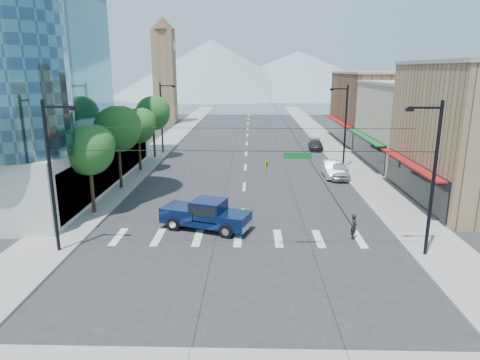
# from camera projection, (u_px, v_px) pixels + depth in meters

# --- Properties ---
(ground) EXTENTS (160.00, 160.00, 0.00)m
(ground) POSITION_uv_depth(u_px,v_px,m) (240.00, 247.00, 26.21)
(ground) COLOR #28282B
(ground) RESTS_ON ground
(sidewalk_left) EXTENTS (4.00, 120.00, 0.15)m
(sidewalk_left) POSITION_uv_depth(u_px,v_px,m) (168.00, 140.00, 65.19)
(sidewalk_left) COLOR gray
(sidewalk_left) RESTS_ON ground
(sidewalk_right) EXTENTS (4.00, 120.00, 0.15)m
(sidewalk_right) POSITION_uv_depth(u_px,v_px,m) (326.00, 141.00, 64.60)
(sidewalk_right) COLOR gray
(sidewalk_right) RESTS_ON ground
(shop_mid) EXTENTS (12.00, 14.00, 9.00)m
(shop_mid) POSITION_uv_depth(u_px,v_px,m) (424.00, 125.00, 47.81)
(shop_mid) COLOR tan
(shop_mid) RESTS_ON ground
(shop_far) EXTENTS (12.00, 18.00, 10.00)m
(shop_far) POSITION_uv_depth(u_px,v_px,m) (382.00, 108.00, 63.17)
(shop_far) COLOR brown
(shop_far) RESTS_ON ground
(clock_tower) EXTENTS (4.80, 4.80, 20.40)m
(clock_tower) POSITION_uv_depth(u_px,v_px,m) (164.00, 69.00, 83.94)
(clock_tower) COLOR #8C6B4C
(clock_tower) RESTS_ON ground
(mountain_left) EXTENTS (80.00, 80.00, 22.00)m
(mountain_left) POSITION_uv_depth(u_px,v_px,m) (212.00, 68.00, 168.97)
(mountain_left) COLOR gray
(mountain_left) RESTS_ON ground
(mountain_right) EXTENTS (90.00, 90.00, 18.00)m
(mountain_right) POSITION_uv_depth(u_px,v_px,m) (298.00, 73.00, 178.29)
(mountain_right) COLOR gray
(mountain_right) RESTS_ON ground
(tree_near) EXTENTS (3.65, 3.64, 6.71)m
(tree_near) POSITION_uv_depth(u_px,v_px,m) (91.00, 149.00, 31.13)
(tree_near) COLOR black
(tree_near) RESTS_ON ground
(tree_midnear) EXTENTS (4.09, 4.09, 7.52)m
(tree_midnear) POSITION_uv_depth(u_px,v_px,m) (119.00, 128.00, 37.75)
(tree_midnear) COLOR black
(tree_midnear) RESTS_ON ground
(tree_midfar) EXTENTS (3.65, 3.64, 6.71)m
(tree_midfar) POSITION_uv_depth(u_px,v_px,m) (139.00, 125.00, 44.68)
(tree_midfar) COLOR black
(tree_midfar) RESTS_ON ground
(tree_far) EXTENTS (4.09, 4.09, 7.52)m
(tree_far) POSITION_uv_depth(u_px,v_px,m) (154.00, 112.00, 51.30)
(tree_far) COLOR black
(tree_far) RESTS_ON ground
(signal_rig) EXTENTS (21.80, 0.20, 9.00)m
(signal_rig) POSITION_uv_depth(u_px,v_px,m) (243.00, 178.00, 24.07)
(signal_rig) COLOR black
(signal_rig) RESTS_ON ground
(lamp_pole_nw) EXTENTS (2.00, 0.25, 9.00)m
(lamp_pole_nw) POSITION_uv_depth(u_px,v_px,m) (162.00, 115.00, 54.26)
(lamp_pole_nw) COLOR black
(lamp_pole_nw) RESTS_ON ground
(lamp_pole_ne) EXTENTS (2.00, 0.25, 9.00)m
(lamp_pole_ne) POSITION_uv_depth(u_px,v_px,m) (344.00, 123.00, 45.99)
(lamp_pole_ne) COLOR black
(lamp_pole_ne) RESTS_ON ground
(pickup_truck) EXTENTS (6.48, 4.00, 2.08)m
(pickup_truck) POSITION_uv_depth(u_px,v_px,m) (205.00, 214.00, 29.02)
(pickup_truck) COLOR #08163E
(pickup_truck) RESTS_ON ground
(pedestrian) EXTENTS (0.54, 0.69, 1.67)m
(pedestrian) POSITION_uv_depth(u_px,v_px,m) (354.00, 226.00, 27.36)
(pedestrian) COLOR black
(pedestrian) RESTS_ON ground
(parked_car_near) EXTENTS (2.09, 4.72, 1.58)m
(parked_car_near) POSITION_uv_depth(u_px,v_px,m) (339.00, 170.00, 42.70)
(parked_car_near) COLOR #B4B5B9
(parked_car_near) RESTS_ON ground
(parked_car_mid) EXTENTS (1.70, 4.81, 1.58)m
(parked_car_mid) POSITION_uv_depth(u_px,v_px,m) (332.00, 169.00, 43.39)
(parked_car_mid) COLOR silver
(parked_car_mid) RESTS_ON ground
(parked_car_far) EXTENTS (2.18, 4.69, 1.32)m
(parked_car_far) POSITION_uv_depth(u_px,v_px,m) (316.00, 145.00, 58.01)
(parked_car_far) COLOR #2D2D2F
(parked_car_far) RESTS_ON ground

